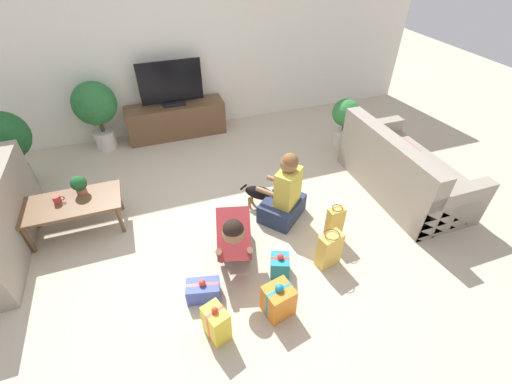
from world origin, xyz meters
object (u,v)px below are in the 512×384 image
Objects in this scene: coffee_table at (72,205)px; gift_bag_b at (334,224)px; potted_plant_corner_left at (4,140)px; gift_box_b at (203,290)px; tabletop_plant at (79,184)px; gift_box_a at (278,300)px; gift_box_c at (216,323)px; potted_plant_back_left at (96,107)px; person_kneeling at (234,235)px; gift_box_d at (280,265)px; potted_plant_corner_right at (345,117)px; gift_bag_a at (329,249)px; sofa_right at (402,172)px; tv at (171,86)px; dog at (264,194)px; mug at (57,199)px; tv_console at (177,120)px; person_sitting at (285,195)px.

gift_bag_b reaches higher than coffee_table.
potted_plant_corner_left is 4.11m from gift_bag_b.
tabletop_plant is at bearing 124.54° from gift_box_b.
gift_box_c is (-0.58, -0.04, 0.01)m from gift_box_a.
coffee_table is 1.85m from potted_plant_back_left.
person_kneeling reaches higher than gift_box_b.
potted_plant_corner_right is at bearing 46.93° from gift_box_d.
gift_box_a is at bearing -48.71° from tabletop_plant.
potted_plant_corner_left is at bearing 126.77° from gift_box_b.
potted_plant_corner_right is 1.84× the size of gift_bag_a.
potted_plant_corner_left reaches higher than coffee_table.
gift_box_c is at bearing -137.17° from potted_plant_corner_right.
potted_plant_corner_left reaches higher than potted_plant_corner_right.
gift_box_a is (-2.16, -1.14, -0.13)m from sofa_right.
potted_plant_corner_right is 3.12m from gift_box_a.
gift_box_b is at bearing -49.90° from coffee_table.
potted_plant_back_left reaches higher than person_kneeling.
tv is at bearing 152.58° from potted_plant_corner_right.
dog is at bearing -13.31° from tabletop_plant.
person_kneeling reaches higher than gift_box_c.
coffee_table is 2.36m from gift_box_d.
dog is at bearing -9.22° from coffee_table.
tabletop_plant is at bearing -96.40° from potted_plant_back_left.
mug reaches higher than gift_box_b.
tv is at bearing 107.68° from gift_bag_a.
tv_console is at bearing 45.68° from sofa_right.
dog is (-1.64, -0.97, -0.29)m from potted_plant_corner_right.
potted_plant_back_left is at bearing 83.60° from tabletop_plant.
dog is 1.44m from gift_box_a.
coffee_table reaches higher than dog.
tabletop_plant is (-1.03, 1.49, 0.43)m from gift_box_b.
person_sitting is 0.83m from gift_bag_a.
person_sitting reaches higher than gift_box_b.
sofa_right is 4.34m from potted_plant_back_left.
coffee_table is 0.15m from mug.
person_sitting is 1.41m from gift_box_b.
coffee_table is 1.00× the size of potted_plant_back_left.
gift_bag_b is at bearing -25.23° from tabletop_plant.
dog is 1.13× the size of gift_box_c.
tabletop_plant reaches higher than tv_console.
person_kneeling is (-2.21, -1.63, -0.15)m from potted_plant_corner_right.
potted_plant_back_left reaches higher than gift_box_b.
potted_plant_corner_right is 1.74× the size of gift_bag_b.
person_kneeling is at bearing -87.21° from tv_console.
tv is at bearing 49.53° from mug.
gift_box_a is at bearing 117.92° from sofa_right.
gift_box_b is at bearing 175.76° from dog.
gift_box_b is at bearing 94.15° from gift_box_c.
gift_bag_a reaches higher than gift_box_c.
coffee_table is 0.24m from tabletop_plant.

